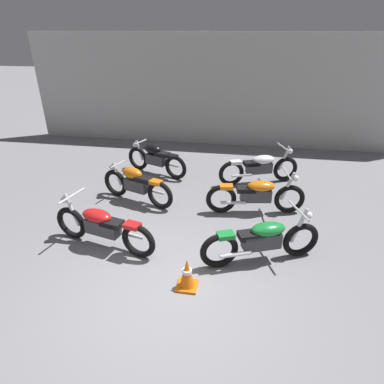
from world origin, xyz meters
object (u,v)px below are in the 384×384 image
object	(u,v)px
motorcycle_left_row_1	(136,184)
motorcycle_left_row_2	(156,159)
motorcycle_right_row_1	(256,194)
traffic_cone	(187,274)
motorcycle_left_row_0	(102,226)
motorcycle_right_row_0	(262,240)
motorcycle_right_row_2	(260,167)

from	to	relation	value
motorcycle_left_row_1	motorcycle_left_row_2	xyz separation A→B (m)	(0.02, 1.66, 0.00)
motorcycle_right_row_1	traffic_cone	xyz separation A→B (m)	(-1.08, -2.54, -0.19)
motorcycle_left_row_0	motorcycle_right_row_0	distance (m)	2.88
motorcycle_right_row_2	motorcycle_left_row_2	bearing A→B (deg)	177.19
motorcycle_left_row_2	motorcycle_right_row_1	xyz separation A→B (m)	(2.73, -1.73, -0.01)
motorcycle_right_row_0	motorcycle_right_row_1	distance (m)	1.70
motorcycle_left_row_1	motorcycle_right_row_2	size ratio (longest dim) A/B	0.91
traffic_cone	motorcycle_right_row_1	bearing A→B (deg)	67.02
motorcycle_left_row_2	motorcycle_right_row_2	xyz separation A→B (m)	(2.83, -0.14, -0.01)
traffic_cone	motorcycle_left_row_0	bearing A→B (deg)	155.01
motorcycle_left_row_1	motorcycle_right_row_1	bearing A→B (deg)	-1.37
motorcycle_right_row_0	traffic_cone	size ratio (longest dim) A/B	3.82
motorcycle_left_row_1	motorcycle_left_row_2	bearing A→B (deg)	89.42
motorcycle_left_row_1	motorcycle_left_row_2	distance (m)	1.66
motorcycle_right_row_0	traffic_cone	bearing A→B (deg)	-143.79
motorcycle_right_row_1	traffic_cone	size ratio (longest dim) A/B	4.00
motorcycle_left_row_2	motorcycle_right_row_1	distance (m)	3.23
motorcycle_left_row_2	motorcycle_right_row_0	xyz separation A→B (m)	(2.81, -3.42, -0.01)
motorcycle_left_row_0	motorcycle_right_row_1	world-z (taller)	same
motorcycle_right_row_2	traffic_cone	distance (m)	4.30
motorcycle_left_row_0	traffic_cone	xyz separation A→B (m)	(1.72, -0.80, -0.19)
motorcycle_right_row_1	motorcycle_right_row_0	bearing A→B (deg)	-87.27
motorcycle_right_row_0	motorcycle_right_row_1	world-z (taller)	same
motorcycle_left_row_1	motorcycle_right_row_0	distance (m)	3.33
motorcycle_right_row_2	traffic_cone	size ratio (longest dim) A/B	3.84
traffic_cone	motorcycle_left_row_1	bearing A→B (deg)	122.53
motorcycle_right_row_1	motorcycle_right_row_2	distance (m)	1.59
motorcycle_left_row_0	motorcycle_left_row_2	distance (m)	3.47
motorcycle_left_row_0	motorcycle_right_row_0	bearing A→B (deg)	0.91
motorcycle_left_row_0	motorcycle_right_row_2	xyz separation A→B (m)	(2.91, 3.33, 0.00)
motorcycle_left_row_1	motorcycle_right_row_2	distance (m)	3.23
motorcycle_left_row_1	traffic_cone	bearing A→B (deg)	-57.47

